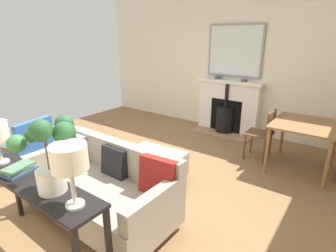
{
  "coord_description": "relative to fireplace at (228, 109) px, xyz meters",
  "views": [
    {
      "loc": [
        2.34,
        2.52,
        1.96
      ],
      "look_at": [
        -0.8,
        0.24,
        0.63
      ],
      "focal_mm": 28.43,
      "sensor_mm": 36.0,
      "label": 1
    }
  ],
  "objects": [
    {
      "name": "ground_plane",
      "position": [
        2.77,
        -0.36,
        -0.49
      ],
      "size": [
        5.98,
        5.96,
        0.01
      ],
      "primitive_type": "cube",
      "color": "olive"
    },
    {
      "name": "mirror_over_mantel",
      "position": [
        -0.14,
        0.0,
        1.18
      ],
      "size": [
        0.04,
        1.14,
        1.03
      ],
      "color": "gray"
    },
    {
      "name": "mantel_bowl_near",
      "position": [
        -0.04,
        -0.29,
        0.63
      ],
      "size": [
        0.14,
        0.14,
        0.05
      ],
      "color": "#334C56",
      "rests_on": "fireplace"
    },
    {
      "name": "wall_left",
      "position": [
        -0.22,
        -0.36,
        0.91
      ],
      "size": [
        0.12,
        5.96,
        2.8
      ],
      "primitive_type": "cube",
      "color": "silver",
      "rests_on": "ground"
    },
    {
      "name": "armchair_accent",
      "position": [
        3.4,
        -1.62,
        -0.01
      ],
      "size": [
        0.78,
        0.69,
        0.83
      ],
      "color": "brown",
      "rests_on": "ground"
    },
    {
      "name": "mantel_bowl_far",
      "position": [
        -0.04,
        0.28,
        0.62
      ],
      "size": [
        0.12,
        0.12,
        0.04
      ],
      "color": "#47382D",
      "rests_on": "fireplace"
    },
    {
      "name": "sofa",
      "position": [
        3.45,
        0.05,
        -0.14
      ],
      "size": [
        0.88,
        1.77,
        0.82
      ],
      "color": "#B2B2B7",
      "rests_on": "ground"
    },
    {
      "name": "potted_plant",
      "position": [
        4.15,
        0.35,
        0.65
      ],
      "size": [
        0.51,
        0.49,
        0.64
      ],
      "color": "silver",
      "rests_on": "console_table"
    },
    {
      "name": "dining_chair_near_fireplace",
      "position": [
        0.95,
        1.05,
        0.01
      ],
      "size": [
        0.41,
        0.41,
        0.85
      ],
      "color": "brown",
      "rests_on": "ground"
    },
    {
      "name": "dining_table",
      "position": [
        0.95,
        1.63,
        0.16
      ],
      "size": [
        0.97,
        0.87,
        0.74
      ],
      "color": "olive",
      "rests_on": "ground"
    },
    {
      "name": "book_stack",
      "position": [
        4.17,
        -0.2,
        0.32
      ],
      "size": [
        0.29,
        0.23,
        0.07
      ],
      "color": "#38517F",
      "rests_on": "console_table"
    },
    {
      "name": "console_table",
      "position": [
        4.17,
        0.05,
        0.18
      ],
      "size": [
        0.34,
        1.57,
        0.78
      ],
      "color": "black",
      "rests_on": "ground"
    },
    {
      "name": "table_lamp_far_end",
      "position": [
        4.17,
        0.64,
        0.66
      ],
      "size": [
        0.26,
        0.26,
        0.48
      ],
      "color": "beige",
      "rests_on": "console_table"
    },
    {
      "name": "ottoman",
      "position": [
        2.53,
        0.04,
        -0.24
      ],
      "size": [
        0.66,
        0.82,
        0.42
      ],
      "color": "#B2B2B7",
      "rests_on": "ground"
    },
    {
      "name": "fireplace",
      "position": [
        0.0,
        0.0,
        0.0
      ],
      "size": [
        0.61,
        1.37,
        1.09
      ],
      "color": "#9E7A5B",
      "rests_on": "ground"
    }
  ]
}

